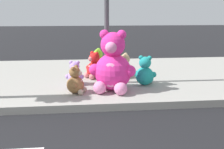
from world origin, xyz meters
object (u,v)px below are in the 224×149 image
at_px(plush_lime, 97,63).
at_px(sign_pole, 107,8).
at_px(plush_pink_large, 113,67).
at_px(plush_brown, 76,82).
at_px(plush_lavender, 75,75).
at_px(plush_teal, 145,73).
at_px(plush_tan, 124,68).
at_px(plush_red, 94,67).

bearing_deg(plush_lime, sign_pole, -80.81).
relative_size(plush_pink_large, plush_brown, 2.20).
xyz_separation_m(plush_lavender, plush_brown, (0.05, -0.63, 0.01)).
relative_size(plush_pink_large, plush_teal, 1.88).
bearing_deg(plush_brown, plush_lime, 74.09).
relative_size(plush_pink_large, plush_lime, 1.94).
bearing_deg(plush_brown, plush_teal, 17.46).
xyz_separation_m(plush_pink_large, plush_tan, (0.40, 1.07, -0.26)).
xyz_separation_m(plush_pink_large, plush_lavender, (-0.82, 0.51, -0.29)).
height_order(plush_brown, plush_lime, plush_lime).
height_order(plush_tan, plush_teal, plush_teal).
bearing_deg(plush_lavender, plush_red, 51.69).
bearing_deg(plush_teal, plush_tan, 117.77).
height_order(plush_lavender, plush_teal, plush_teal).
bearing_deg(plush_tan, plush_red, 178.69).
bearing_deg(plush_teal, plush_red, 147.43).
bearing_deg(plush_lime, plush_pink_large, -81.53).
height_order(plush_lavender, plush_brown, plush_brown).
bearing_deg(sign_pole, plush_red, 119.75).
height_order(sign_pole, plush_brown, sign_pole).
relative_size(sign_pole, plush_red, 4.79).
xyz_separation_m(plush_tan, plush_lime, (-0.65, 0.61, 0.02)).
distance_m(sign_pole, plush_pink_large, 1.33).
bearing_deg(plush_tan, plush_lavender, -155.35).
bearing_deg(plush_lime, plush_teal, -52.08).
xyz_separation_m(plush_pink_large, plush_lime, (-0.25, 1.68, -0.25)).
height_order(sign_pole, plush_tan, sign_pole).
xyz_separation_m(sign_pole, plush_brown, (-0.69, -0.71, -1.47)).
xyz_separation_m(sign_pole, plush_lavender, (-0.74, -0.08, -1.48)).
height_order(plush_pink_large, plush_red, plush_pink_large).
height_order(sign_pole, plush_teal, sign_pole).
relative_size(plush_teal, plush_lime, 1.03).
relative_size(plush_tan, plush_brown, 1.07).
xyz_separation_m(plush_brown, plush_lime, (0.51, 1.80, 0.03)).
distance_m(plush_pink_large, plush_tan, 1.17).
relative_size(plush_lavender, plush_brown, 0.96).
xyz_separation_m(plush_red, plush_brown, (-0.40, -1.21, -0.04)).
height_order(sign_pole, plush_lime, sign_pole).
xyz_separation_m(sign_pole, plush_pink_large, (0.07, -0.59, -1.19)).
relative_size(plush_brown, plush_teal, 0.86).
relative_size(plush_red, plush_brown, 1.15).
relative_size(plush_red, plush_lime, 1.02).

